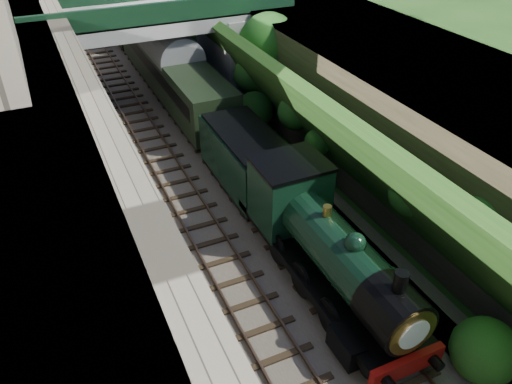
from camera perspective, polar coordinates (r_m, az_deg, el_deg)
trackbed at (r=31.47m, az=-9.06°, el=7.36°), size 10.00×90.00×0.20m
retaining_wall at (r=29.31m, az=-20.15°, el=10.94°), size 1.00×90.00×7.00m
street_plateau_left at (r=29.33m, az=-26.90°, el=9.31°), size 6.00×90.00×7.00m
street_plateau_right at (r=33.77m, az=6.55°, el=15.02°), size 8.00×90.00×6.25m
embankment_slope at (r=30.20m, az=1.00°, el=12.31°), size 4.58×90.00×6.45m
track_left at (r=31.01m, az=-12.63°, el=6.82°), size 2.50×90.00×0.20m
track_right at (r=31.70m, az=-7.00°, el=8.03°), size 2.50×90.00×0.20m
road_bridge at (r=33.82m, az=-10.16°, el=16.45°), size 16.00×6.40×7.25m
tree at (r=31.00m, az=1.52°, el=16.44°), size 3.60×3.80×6.60m
locomotive at (r=18.89m, az=8.00°, el=-6.32°), size 3.10×10.22×3.83m
tender at (r=24.34m, az=-1.07°, el=3.40°), size 2.70×6.00×3.05m
coach_front at (r=35.00m, az=-9.65°, el=13.59°), size 2.90×18.00×3.70m
coach_middle at (r=52.68m, az=-15.84°, el=19.75°), size 2.90×18.00×3.70m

